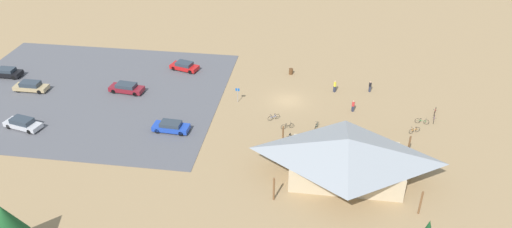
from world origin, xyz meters
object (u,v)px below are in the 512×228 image
at_px(car_black_second_row, 7,72).
at_px(car_red_aisle_side, 184,66).
at_px(bicycle_red_lone_west, 435,111).
at_px(bicycle_silver_mid_cluster, 289,138).
at_px(bicycle_black_yard_left, 288,126).
at_px(car_maroon_by_curb, 127,88).
at_px(visitor_near_lot, 370,86).
at_px(car_silver_back_corner, 23,123).
at_px(bicycle_green_back_row, 422,121).
at_px(bike_pavilion, 347,155).
at_px(car_blue_front_row, 171,127).
at_px(pine_far_east, 5,222).
at_px(bicycle_orange_near_sign, 414,130).
at_px(bicycle_purple_front_row, 434,119).
at_px(visitor_by_pavilion, 353,106).
at_px(visitor_at_bikes, 335,86).
at_px(lot_sign, 238,93).
at_px(car_tan_near_entry, 31,86).
at_px(bicycle_blue_by_bin, 274,117).

bearing_deg(car_black_second_row, car_red_aisle_side, -167.02).
relative_size(bicycle_red_lone_west, bicycle_silver_mid_cluster, 0.93).
distance_m(bicycle_black_yard_left, car_maroon_by_curb, 23.98).
bearing_deg(bicycle_silver_mid_cluster, visitor_near_lot, -126.57).
relative_size(bicycle_silver_mid_cluster, car_silver_back_corner, 0.36).
xyz_separation_m(bicycle_green_back_row, car_black_second_row, (59.30, -4.59, 0.37)).
height_order(bike_pavilion, car_blue_front_row, bike_pavilion).
relative_size(pine_far_east, bicycle_orange_near_sign, 4.09).
distance_m(pine_far_east, car_black_second_row, 38.25).
height_order(car_maroon_by_curb, visitor_near_lot, visitor_near_lot).
bearing_deg(bicycle_orange_near_sign, bicycle_black_yard_left, 4.61).
xyz_separation_m(bicycle_red_lone_west, bicycle_purple_front_row, (0.43, 1.92, -0.03)).
relative_size(bicycle_silver_mid_cluster, car_blue_front_row, 0.39).
bearing_deg(visitor_near_lot, bike_pavilion, 79.37).
bearing_deg(pine_far_east, visitor_by_pavilion, -135.79).
height_order(visitor_by_pavilion, visitor_at_bikes, visitor_at_bikes).
bearing_deg(car_red_aisle_side, bicycle_red_lone_west, 167.65).
bearing_deg(car_maroon_by_curb, lot_sign, 178.39).
distance_m(bicycle_orange_near_sign, car_blue_front_row, 29.96).
bearing_deg(car_blue_front_row, car_red_aisle_side, -80.35).
xyz_separation_m(bike_pavilion, bicycle_green_back_row, (-9.82, -12.13, -2.48)).
bearing_deg(car_tan_near_entry, bicycle_red_lone_west, -178.34).
bearing_deg(bicycle_green_back_row, bicycle_blue_by_bin, 5.32).
height_order(bicycle_red_lone_west, car_blue_front_row, car_blue_front_row).
bearing_deg(car_black_second_row, car_maroon_by_curb, 173.94).
distance_m(bicycle_purple_front_row, car_tan_near_entry, 55.05).
height_order(pine_far_east, car_silver_back_corner, pine_far_east).
relative_size(car_tan_near_entry, car_maroon_by_curb, 0.96).
bearing_deg(bicycle_black_yard_left, bicycle_red_lone_west, -161.80).
xyz_separation_m(bicycle_orange_near_sign, bicycle_blue_by_bin, (17.47, -0.53, 0.01)).
height_order(bicycle_blue_by_bin, car_silver_back_corner, car_silver_back_corner).
height_order(car_tan_near_entry, visitor_at_bikes, visitor_at_bikes).
relative_size(pine_far_east, bicycle_silver_mid_cluster, 3.25).
bearing_deg(lot_sign, bicycle_red_lone_west, -178.78).
height_order(car_tan_near_entry, car_maroon_by_curb, car_tan_near_entry).
height_order(pine_far_east, visitor_at_bikes, pine_far_east).
relative_size(car_black_second_row, visitor_by_pavilion, 2.64).
bearing_deg(bicycle_black_yard_left, bicycle_green_back_row, -168.12).
bearing_deg(lot_sign, car_silver_back_corner, 22.10).
relative_size(lot_sign, visitor_by_pavilion, 1.36).
relative_size(bicycle_black_yard_left, visitor_near_lot, 0.97).
distance_m(lot_sign, car_maroon_by_curb, 15.93).
bearing_deg(car_silver_back_corner, car_blue_front_row, -173.92).
height_order(bicycle_green_back_row, car_blue_front_row, car_blue_front_row).
relative_size(pine_far_east, car_maroon_by_curb, 1.17).
height_order(bicycle_red_lone_west, car_silver_back_corner, car_silver_back_corner).
xyz_separation_m(bicycle_orange_near_sign, car_red_aisle_side, (32.54, -12.75, 0.34)).
xyz_separation_m(bike_pavilion, car_red_aisle_side, (23.93, -22.61, -2.13)).
height_order(bicycle_orange_near_sign, car_silver_back_corner, car_silver_back_corner).
height_order(car_silver_back_corner, visitor_by_pavilion, visitor_by_pavilion).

